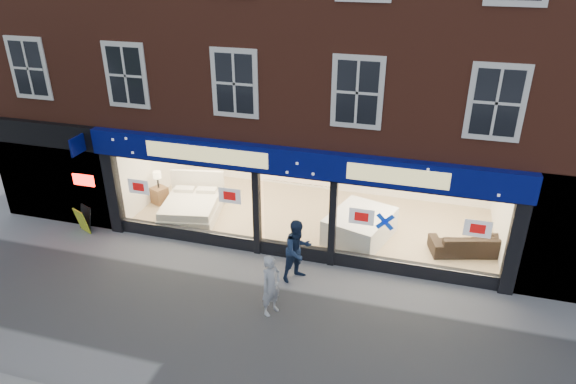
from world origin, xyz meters
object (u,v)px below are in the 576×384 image
at_px(sofa, 468,243).
at_px(pedestrian_grey, 271,285).
at_px(display_bed, 192,206).
at_px(a_board, 84,220).
at_px(pedestrian_blue, 298,250).
at_px(mattress_stack, 360,226).

height_order(sofa, pedestrian_grey, pedestrian_grey).
height_order(display_bed, a_board, display_bed).
height_order(display_bed, sofa, display_bed).
bearing_deg(sofa, pedestrian_blue, 12.86).
bearing_deg(display_bed, sofa, -9.74).
xyz_separation_m(mattress_stack, a_board, (-8.06, -1.75, -0.09)).
bearing_deg(mattress_stack, display_bed, -178.72).
bearing_deg(display_bed, a_board, -160.46).
bearing_deg(sofa, mattress_stack, -15.11).
xyz_separation_m(sofa, pedestrian_blue, (-4.25, -2.34, 0.45)).
xyz_separation_m(display_bed, sofa, (8.28, 0.17, -0.03)).
relative_size(a_board, pedestrian_blue, 0.47).
distance_m(mattress_stack, sofa, 3.00).
xyz_separation_m(display_bed, pedestrian_blue, (4.03, -2.18, 0.42)).
bearing_deg(pedestrian_blue, pedestrian_grey, -150.38).
xyz_separation_m(a_board, pedestrian_blue, (6.81, -0.55, 0.45)).
height_order(display_bed, pedestrian_blue, pedestrian_blue).
bearing_deg(display_bed, pedestrian_blue, -39.30).
relative_size(mattress_stack, pedestrian_grey, 1.52).
xyz_separation_m(a_board, pedestrian_grey, (6.57, -2.04, 0.37)).
relative_size(mattress_stack, pedestrian_blue, 1.39).
bearing_deg(pedestrian_grey, mattress_stack, 6.39).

